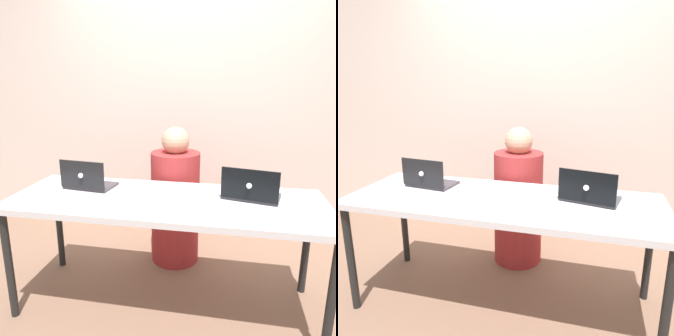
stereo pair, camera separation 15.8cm
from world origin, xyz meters
The scene contains 7 objects.
ground_plane centered at (0.00, 0.00, 0.00)m, with size 12.00×12.00×0.00m, color brown.
back_wall centered at (0.00, 1.31, 1.25)m, with size 5.13×0.10×2.50m, color beige.
desk centered at (0.00, 0.00, 0.70)m, with size 1.97×0.72×0.76m.
person_at_center centered at (-0.04, 0.59, 0.50)m, with size 0.40×0.40×1.13m.
laptop_back_right centered at (0.52, 0.09, 0.80)m, with size 0.38×0.29×0.21m.
laptop_back_left centered at (-0.57, 0.10, 0.80)m, with size 0.35×0.26×0.21m.
water_glass_center centered at (0.00, -0.20, 0.81)m, with size 0.07×0.07×0.11m.
Camera 1 is at (0.38, -1.90, 1.47)m, focal length 35.00 mm.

